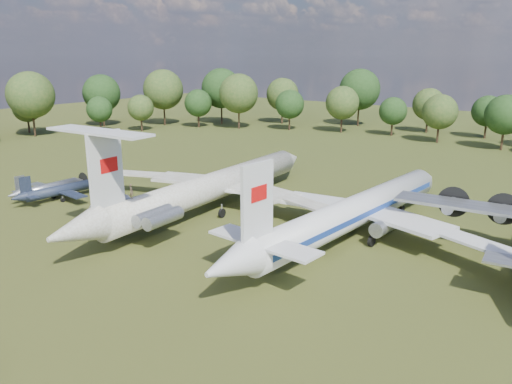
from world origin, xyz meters
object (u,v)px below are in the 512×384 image
Objects in this scene: il62_airliner at (213,192)px; tu104_jet at (354,217)px; small_prop_northwest at (49,190)px; person_on_il62 at (131,191)px; small_prop_west at (59,193)px.

il62_airliner is 20.24m from tu104_jet.
small_prop_northwest is (-43.99, -12.11, -1.47)m from tu104_jet.
person_on_il62 is (-18.94, -16.50, 3.52)m from tu104_jet.
small_prop_west is at bearing -160.37° from tu104_jet.
person_on_il62 is at bearing -90.00° from il62_airliner.
il62_airliner is at bearing 29.38° from small_prop_west.
tu104_jet is 3.62× the size of small_prop_northwest.
small_prop_west reaches higher than small_prop_northwest.
tu104_jet is (20.13, 2.09, -0.10)m from il62_airliner.
tu104_jet reaches higher than small_prop_northwest.
person_on_il62 reaches higher than tu104_jet.
il62_airliner reaches higher than small_prop_west.
il62_airliner is at bearing -171.01° from tu104_jet.
small_prop_west is (-41.10, -12.22, -1.39)m from tu104_jet.
il62_airliner is 31.61× the size of person_on_il62.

